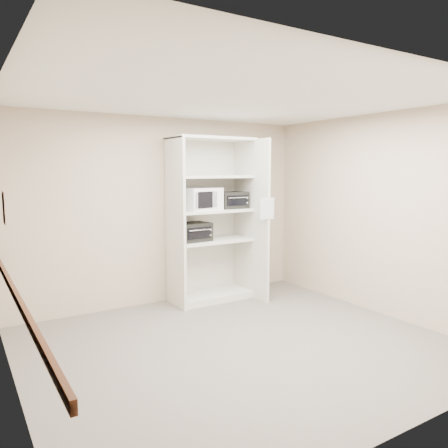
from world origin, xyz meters
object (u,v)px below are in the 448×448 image
microwave (201,199)px  toaster_oven_lower (193,232)px  toaster_oven_upper (232,200)px  shelving_unit (214,225)px

microwave → toaster_oven_lower: (-0.12, 0.02, -0.48)m
toaster_oven_lower → toaster_oven_upper: bearing=-6.9°
microwave → shelving_unit: bearing=-0.4°
shelving_unit → microwave: bearing=-172.8°
shelving_unit → toaster_oven_upper: bearing=-7.0°
microwave → toaster_oven_upper: size_ratio=1.24×
shelving_unit → toaster_oven_lower: shelving_unit is taller
shelving_unit → toaster_oven_upper: size_ratio=5.59×
toaster_oven_upper → toaster_oven_lower: 0.79m
toaster_oven_upper → toaster_oven_lower: bearing=178.2°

